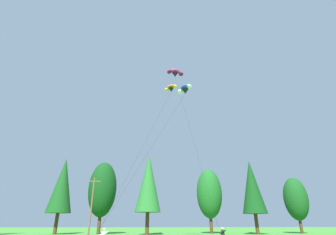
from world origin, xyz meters
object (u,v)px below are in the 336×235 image
parafoil_kite_far_orange (171,88)px  parafoil_kite_mid_magenta (175,73)px  parafoil_kite_high_blue_white (185,89)px  utility_pole (92,204)px

parafoil_kite_far_orange → parafoil_kite_mid_magenta: bearing=75.0°
parafoil_kite_high_blue_white → parafoil_kite_far_orange: size_ratio=1.02×
parafoil_kite_high_blue_white → parafoil_kite_far_orange: bearing=-166.7°
utility_pole → parafoil_kite_high_blue_white: parafoil_kite_high_blue_white is taller
utility_pole → parafoil_kite_mid_magenta: 25.70m
utility_pole → parafoil_kite_high_blue_white: (14.52, -11.58, 15.44)m
parafoil_kite_mid_magenta → parafoil_kite_far_orange: 6.19m
parafoil_kite_high_blue_white → parafoil_kite_far_orange: 2.18m
utility_pole → parafoil_kite_far_orange: (12.40, -12.08, 15.26)m
utility_pole → parafoil_kite_far_orange: bearing=-44.3°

